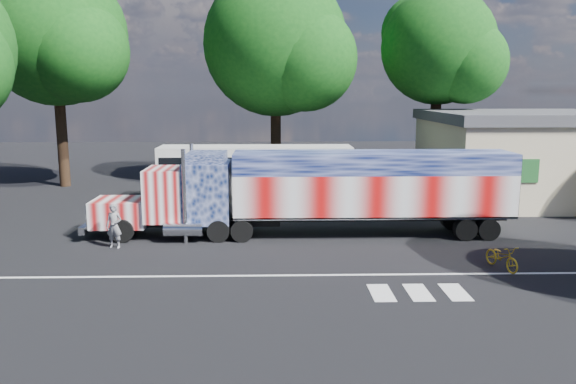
{
  "coord_description": "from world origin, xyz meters",
  "views": [
    {
      "loc": [
        -0.63,
        -21.86,
        6.38
      ],
      "look_at": [
        0.0,
        3.0,
        1.9
      ],
      "focal_mm": 35.0,
      "sensor_mm": 36.0,
      "label": 1
    }
  ],
  "objects_px": {
    "semi_truck": "(320,190)",
    "coach_bus": "(256,173)",
    "tree_ne_a": "(441,48)",
    "tree_n_mid": "(278,45)",
    "woman": "(114,226)",
    "bicycle": "(502,257)",
    "tree_nw_a": "(57,35)"
  },
  "relations": [
    {
      "from": "semi_truck",
      "to": "tree_n_mid",
      "type": "distance_m",
      "value": 16.13
    },
    {
      "from": "coach_bus",
      "to": "tree_nw_a",
      "type": "xyz_separation_m",
      "value": [
        -13.02,
        5.62,
        8.27
      ]
    },
    {
      "from": "tree_n_mid",
      "to": "woman",
      "type": "bearing_deg",
      "value": -113.15
    },
    {
      "from": "bicycle",
      "to": "tree_nw_a",
      "type": "height_order",
      "value": "tree_nw_a"
    },
    {
      "from": "bicycle",
      "to": "tree_n_mid",
      "type": "height_order",
      "value": "tree_n_mid"
    },
    {
      "from": "semi_truck",
      "to": "tree_nw_a",
      "type": "height_order",
      "value": "tree_nw_a"
    },
    {
      "from": "semi_truck",
      "to": "tree_nw_a",
      "type": "distance_m",
      "value": 22.5
    },
    {
      "from": "woman",
      "to": "tree_ne_a",
      "type": "distance_m",
      "value": 24.59
    },
    {
      "from": "semi_truck",
      "to": "tree_ne_a",
      "type": "bearing_deg",
      "value": 55.84
    },
    {
      "from": "bicycle",
      "to": "tree_n_mid",
      "type": "xyz_separation_m",
      "value": [
        -7.96,
        19.29,
        8.99
      ]
    },
    {
      "from": "tree_n_mid",
      "to": "tree_nw_a",
      "type": "bearing_deg",
      "value": -177.41
    },
    {
      "from": "semi_truck",
      "to": "woman",
      "type": "height_order",
      "value": "semi_truck"
    },
    {
      "from": "tree_nw_a",
      "to": "tree_ne_a",
      "type": "xyz_separation_m",
      "value": [
        25.08,
        -0.38,
        -0.77
      ]
    },
    {
      "from": "semi_truck",
      "to": "tree_nw_a",
      "type": "bearing_deg",
      "value": 139.85
    },
    {
      "from": "woman",
      "to": "tree_n_mid",
      "type": "bearing_deg",
      "value": 77.74
    },
    {
      "from": "coach_bus",
      "to": "tree_n_mid",
      "type": "height_order",
      "value": "tree_n_mid"
    },
    {
      "from": "tree_ne_a",
      "to": "coach_bus",
      "type": "bearing_deg",
      "value": -156.49
    },
    {
      "from": "coach_bus",
      "to": "woman",
      "type": "relative_size",
      "value": 6.06
    },
    {
      "from": "woman",
      "to": "tree_nw_a",
      "type": "bearing_deg",
      "value": 126.77
    },
    {
      "from": "tree_ne_a",
      "to": "tree_n_mid",
      "type": "relative_size",
      "value": 0.91
    },
    {
      "from": "woman",
      "to": "tree_ne_a",
      "type": "height_order",
      "value": "tree_ne_a"
    },
    {
      "from": "woman",
      "to": "tree_nw_a",
      "type": "relative_size",
      "value": 0.13
    },
    {
      "from": "bicycle",
      "to": "tree_ne_a",
      "type": "distance_m",
      "value": 20.43
    },
    {
      "from": "semi_truck",
      "to": "tree_nw_a",
      "type": "xyz_separation_m",
      "value": [
        -16.11,
        13.59,
        7.88
      ]
    },
    {
      "from": "woman",
      "to": "tree_nw_a",
      "type": "xyz_separation_m",
      "value": [
        -7.49,
        15.45,
        9.03
      ]
    },
    {
      "from": "woman",
      "to": "tree_n_mid",
      "type": "xyz_separation_m",
      "value": [
        6.88,
        16.1,
        8.53
      ]
    },
    {
      "from": "woman",
      "to": "tree_nw_a",
      "type": "distance_m",
      "value": 19.4
    },
    {
      "from": "woman",
      "to": "coach_bus",
      "type": "bearing_deg",
      "value": 71.55
    },
    {
      "from": "semi_truck",
      "to": "bicycle",
      "type": "bearing_deg",
      "value": -39.05
    },
    {
      "from": "semi_truck",
      "to": "coach_bus",
      "type": "xyz_separation_m",
      "value": [
        -3.09,
        7.97,
        -0.39
      ]
    },
    {
      "from": "semi_truck",
      "to": "bicycle",
      "type": "xyz_separation_m",
      "value": [
        6.23,
        -5.05,
        -1.61
      ]
    },
    {
      "from": "coach_bus",
      "to": "bicycle",
      "type": "distance_m",
      "value": 16.06
    }
  ]
}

